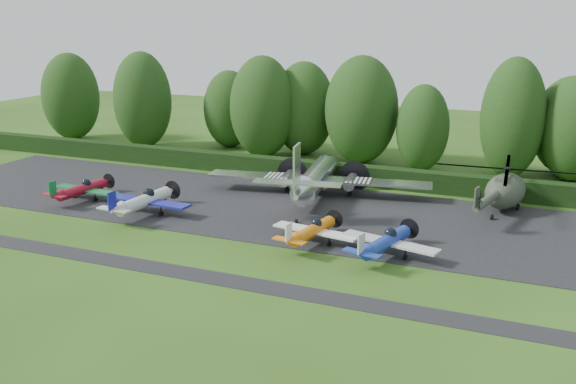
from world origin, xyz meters
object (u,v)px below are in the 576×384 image
at_px(transport_plane, 314,179).
at_px(helicopter, 505,188).
at_px(light_plane_orange, 313,231).
at_px(light_plane_white, 144,201).
at_px(light_plane_red, 82,189).
at_px(light_plane_blue, 386,242).

distance_m(transport_plane, helicopter, 17.02).
xyz_separation_m(transport_plane, helicopter, (16.82, 2.63, 0.18)).
xyz_separation_m(transport_plane, light_plane_orange, (4.30, -11.91, -0.81)).
height_order(light_plane_white, helicopter, helicopter).
height_order(light_plane_red, helicopter, helicopter).
bearing_deg(light_plane_white, helicopter, 21.00).
height_order(light_plane_white, light_plane_orange, light_plane_white).
distance_m(light_plane_red, helicopter, 38.25).
relative_size(light_plane_red, light_plane_white, 0.87).
height_order(transport_plane, light_plane_red, transport_plane).
height_order(light_plane_orange, helicopter, helicopter).
distance_m(transport_plane, light_plane_orange, 12.69).
distance_m(light_plane_white, helicopter, 31.40).
bearing_deg(light_plane_white, light_plane_blue, -8.64).
xyz_separation_m(light_plane_red, light_plane_white, (7.91, -1.47, 0.17)).
bearing_deg(light_plane_red, light_plane_white, -15.57).
bearing_deg(light_plane_blue, light_plane_white, 161.91).
relative_size(light_plane_red, helicopter, 0.52).
distance_m(light_plane_red, light_plane_orange, 24.05).
xyz_separation_m(transport_plane, light_plane_red, (-19.58, -9.08, -0.80)).
height_order(light_plane_red, light_plane_blue, light_plane_blue).
height_order(light_plane_orange, light_plane_blue, light_plane_blue).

